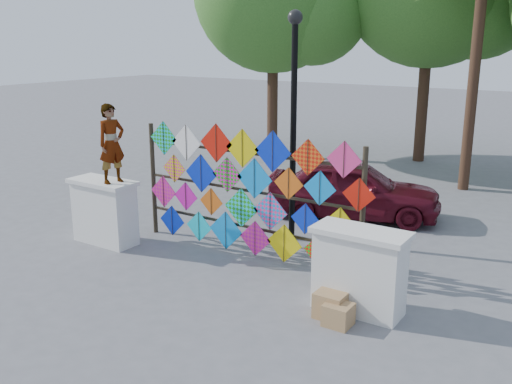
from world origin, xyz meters
TOP-DOWN VIEW (x-y plane):
  - ground at (0.00, 0.00)m, footprint 80.00×80.00m
  - parapet_left at (-2.70, -0.20)m, footprint 1.40×0.65m
  - parapet_right at (2.70, -0.20)m, footprint 1.40×0.65m
  - kite_rack at (0.06, 0.73)m, footprint 4.93×0.24m
  - vendor_woman at (-2.37, -0.20)m, footprint 0.45×0.60m
  - sedan at (0.72, 4.05)m, footprint 4.14×2.71m
  - lamppost at (0.30, 2.00)m, footprint 0.28×0.28m
  - cardboard_box_near at (2.46, -0.60)m, footprint 0.44×0.39m
  - cardboard_box_far at (2.65, -0.77)m, footprint 0.38×0.35m

SIDE VIEW (x-z plane):
  - ground at x=0.00m, z-range 0.00..0.00m
  - cardboard_box_far at x=2.65m, z-range 0.00..0.32m
  - cardboard_box_near at x=2.46m, z-range 0.00..0.39m
  - parapet_left at x=-2.70m, z-range 0.01..1.29m
  - parapet_right at x=2.70m, z-range 0.01..1.29m
  - sedan at x=0.72m, z-range 0.00..1.31m
  - kite_rack at x=0.06m, z-range 0.01..2.46m
  - vendor_woman at x=-2.37m, z-range 1.28..2.78m
  - lamppost at x=0.30m, z-range 0.46..4.92m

